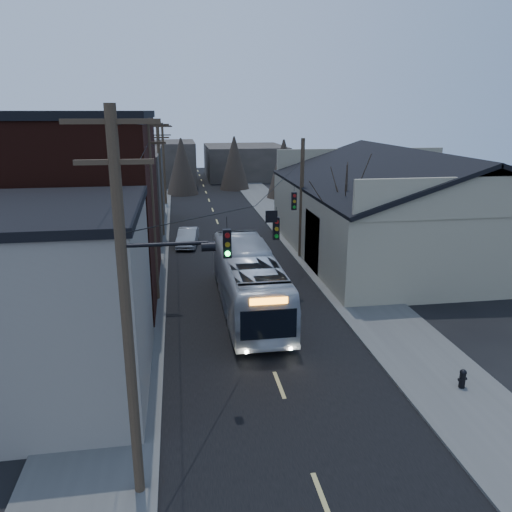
{
  "coord_description": "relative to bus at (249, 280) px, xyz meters",
  "views": [
    {
      "loc": [
        -3.58,
        -8.93,
        10.35
      ],
      "look_at": [
        0.3,
        15.79,
        3.0
      ],
      "focal_mm": 35.0,
      "sensor_mm": 36.0,
      "label": 1
    }
  ],
  "objects": [
    {
      "name": "sidewalk_right",
      "position": [
        6.59,
        14.16,
        -1.59
      ],
      "size": [
        4.0,
        110.0,
        0.12
      ],
      "primitive_type": "cube",
      "color": "#474744",
      "rests_on": "ground"
    },
    {
      "name": "building_brick",
      "position": [
        -9.91,
        4.16,
        3.35
      ],
      "size": [
        10.0,
        12.0,
        10.0
      ],
      "primitive_type": "cube",
      "color": "black",
      "rests_on": "ground"
    },
    {
      "name": "utility_lines",
      "position": [
        -3.03,
        8.3,
        3.3
      ],
      "size": [
        11.24,
        45.28,
        10.5
      ],
      "color": "#382B1E",
      "rests_on": "ground"
    },
    {
      "name": "building_far_right",
      "position": [
        7.09,
        54.16,
        0.85
      ],
      "size": [
        12.0,
        14.0,
        5.0
      ],
      "primitive_type": "cube",
      "color": "#312D27",
      "rests_on": "ground"
    },
    {
      "name": "bare_tree",
      "position": [
        6.59,
        4.16,
        1.95
      ],
      "size": [
        0.4,
        0.4,
        7.2
      ],
      "primitive_type": "cone",
      "color": "black",
      "rests_on": "ground"
    },
    {
      "name": "parked_car",
      "position": [
        -2.91,
        13.73,
        -0.97
      ],
      "size": [
        1.98,
        4.31,
        1.37
      ],
      "primitive_type": "imported",
      "rotation": [
        0.0,
        0.0,
        -0.13
      ],
      "color": "#989B9F",
      "rests_on": "ground"
    },
    {
      "name": "fire_hydrant",
      "position": [
        6.93,
        -9.27,
        -1.13
      ],
      "size": [
        0.36,
        0.26,
        0.76
      ],
      "rotation": [
        0.0,
        0.0,
        0.13
      ],
      "color": "black",
      "rests_on": "sidewalk_right"
    },
    {
      "name": "building_left_far",
      "position": [
        -9.41,
        20.16,
        1.85
      ],
      "size": [
        9.0,
        14.0,
        7.0
      ],
      "primitive_type": "cube",
      "color": "#312D27",
      "rests_on": "ground"
    },
    {
      "name": "sidewalk_left",
      "position": [
        -6.41,
        14.16,
        -1.59
      ],
      "size": [
        4.0,
        110.0,
        0.12
      ],
      "primitive_type": "cube",
      "color": "#474744",
      "rests_on": "ground"
    },
    {
      "name": "road_surface",
      "position": [
        0.09,
        14.16,
        -1.64
      ],
      "size": [
        9.0,
        110.0,
        0.02
      ],
      "primitive_type": "cube",
      "color": "black",
      "rests_on": "ground"
    },
    {
      "name": "building_far_left",
      "position": [
        -5.91,
        49.16,
        1.35
      ],
      "size": [
        10.0,
        12.0,
        6.0
      ],
      "primitive_type": "cube",
      "color": "#312D27",
      "rests_on": "ground"
    },
    {
      "name": "warehouse",
      "position": [
        13.09,
        9.16,
        1.04
      ],
      "size": [
        16.16,
        20.6,
        7.73
      ],
      "color": "gray",
      "rests_on": "ground"
    },
    {
      "name": "bus",
      "position": [
        0.0,
        0.0,
        0.0
      ],
      "size": [
        2.8,
        11.88,
        3.31
      ],
      "primitive_type": "imported",
      "rotation": [
        0.0,
        0.0,
        3.14
      ],
      "color": "silver",
      "rests_on": "ground"
    },
    {
      "name": "building_clapboard",
      "position": [
        -8.91,
        -6.84,
        1.85
      ],
      "size": [
        8.0,
        8.0,
        7.0
      ],
      "primitive_type": "cube",
      "color": "slate",
      "rests_on": "ground"
    }
  ]
}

